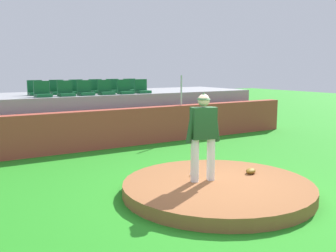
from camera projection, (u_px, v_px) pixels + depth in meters
ground_plane at (217, 194)px, 7.77m from camera, size 60.00×60.00×0.00m
pitchers_mound at (218, 188)px, 7.75m from camera, size 3.83×3.83×0.24m
pitcher at (203, 130)px, 7.67m from camera, size 0.74×0.37×1.79m
baseball at (191, 174)px, 8.19m from camera, size 0.07×0.07×0.07m
fielding_glove at (251, 171)px, 8.37m from camera, size 0.36×0.32×0.11m
brick_barrier at (110, 129)px, 12.23m from camera, size 14.78×0.40×1.22m
fence_post_right at (181, 90)px, 13.49m from camera, size 0.06×0.06×1.05m
bleacher_platform at (85, 115)px, 14.12m from camera, size 13.04×3.39×1.62m
stadium_chair_0 at (42, 92)px, 12.06m from camera, size 0.48×0.44×0.50m
stadium_chair_1 at (66, 91)px, 12.43m from camera, size 0.48×0.44×0.50m
stadium_chair_2 at (85, 91)px, 12.81m from camera, size 0.48×0.44×0.50m
stadium_chair_3 at (106, 90)px, 13.16m from camera, size 0.48×0.44×0.50m
stadium_chair_4 at (125, 89)px, 13.52m from camera, size 0.48×0.44×0.50m
stadium_chair_5 at (142, 89)px, 13.93m from camera, size 0.48×0.44×0.50m
stadium_chair_6 at (36, 91)px, 12.84m from camera, size 0.48×0.44×0.50m
stadium_chair_7 at (57, 90)px, 13.23m from camera, size 0.48×0.44×0.50m
stadium_chair_8 at (77, 89)px, 13.54m from camera, size 0.48×0.44×0.50m
stadium_chair_9 at (96, 89)px, 13.93m from camera, size 0.48×0.44×0.50m
stadium_chair_10 at (113, 88)px, 14.29m from camera, size 0.48×0.44×0.50m
stadium_chair_11 at (131, 88)px, 14.66m from camera, size 0.48×0.44×0.50m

